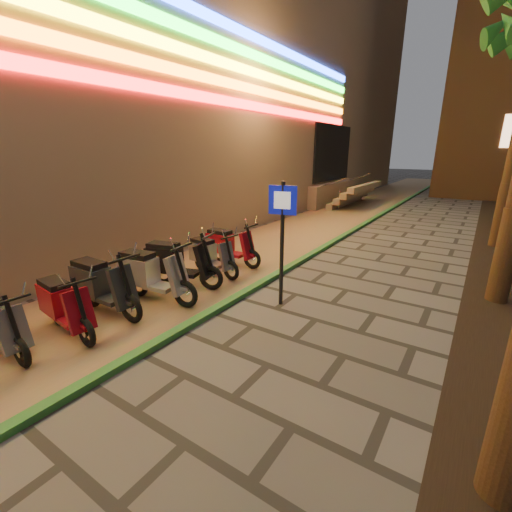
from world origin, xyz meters
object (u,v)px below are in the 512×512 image
Objects in this scene: scooter_8 at (100,285)px; scooter_11 at (209,255)px; scooter_12 at (227,245)px; pedestrian_sign at (282,228)px; scooter_10 at (175,262)px; scooter_7 at (63,305)px; scooter_9 at (149,274)px.

scooter_8 is 1.13× the size of scooter_11.
pedestrian_sign is at bearing -30.79° from scooter_12.
scooter_11 is at bearing 82.66° from scooter_8.
scooter_8 is at bearing -89.62° from scooter_11.
pedestrian_sign reaches higher than scooter_11.
scooter_8 is 1.73m from scooter_10.
scooter_7 is 0.96× the size of scooter_12.
scooter_10 is (0.21, 1.72, 0.01)m from scooter_8.
scooter_12 is at bearing 84.82° from scooter_9.
scooter_8 is 0.98× the size of scooter_10.
pedestrian_sign is 3.07m from scooter_12.
scooter_11 is (-2.38, 0.59, -1.10)m from pedestrian_sign.
scooter_12 is (-0.01, 1.91, -0.04)m from scooter_10.
scooter_10 reaches higher than scooter_8.
scooter_10 is (-2.48, -0.45, -1.02)m from pedestrian_sign.
scooter_12 is at bearing 95.36° from scooter_7.
scooter_9 reaches higher than scooter_11.
scooter_7 is at bearing -104.00° from scooter_9.
scooter_8 is 0.94m from scooter_9.
pedestrian_sign is 2.86m from scooter_9.
pedestrian_sign reaches higher than scooter_7.
pedestrian_sign reaches higher than scooter_8.
pedestrian_sign is at bearing -7.15° from scooter_11.
scooter_7 is 0.82m from scooter_8.
scooter_10 is at bearing 94.89° from scooter_7.
pedestrian_sign is 4.05m from scooter_7.
pedestrian_sign reaches higher than scooter_12.
scooter_7 is (-2.52, -2.98, -1.09)m from pedestrian_sign.
scooter_12 is (-0.14, 2.75, -0.05)m from scooter_9.
scooter_8 is 3.63m from scooter_12.
scooter_9 reaches higher than scooter_10.
scooter_10 is 1.05m from scooter_11.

